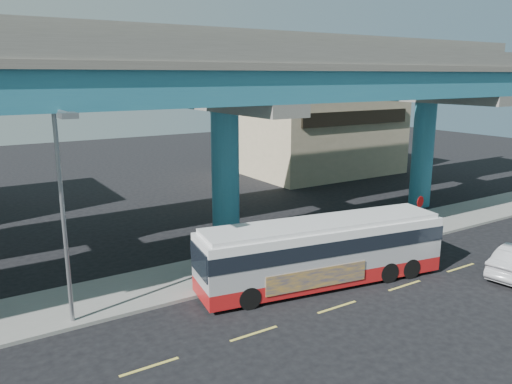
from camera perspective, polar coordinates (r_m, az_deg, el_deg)
ground at (r=21.32m, az=8.70°, el=-12.58°), size 120.00×120.00×0.00m
sidewalk at (r=25.32m, az=0.47°, el=-7.97°), size 70.00×4.00×0.15m
lane_markings at (r=21.11m, az=9.25°, el=-12.85°), size 58.00×0.12×0.01m
viaduct at (r=26.71m, az=-3.79°, el=13.01°), size 52.00×12.40×11.70m
building_beige at (r=48.72m, az=7.20°, el=6.37°), size 14.00×10.23×7.00m
transit_bus at (r=22.66m, az=7.64°, el=-6.52°), size 11.72×4.31×2.95m
street_lamp at (r=18.48m, az=-21.10°, el=0.42°), size 0.50×2.63×8.14m
stop_sign at (r=30.43m, az=18.21°, el=-1.64°), size 0.68×0.14×2.28m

